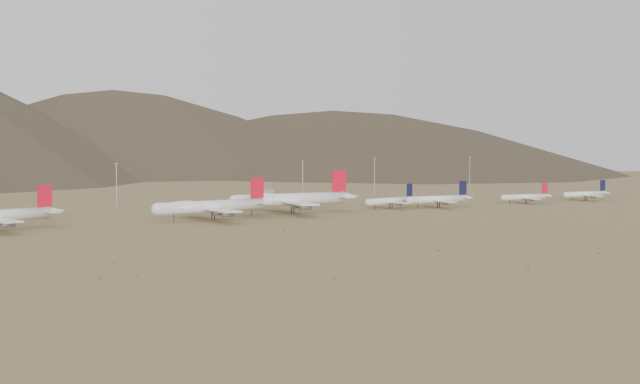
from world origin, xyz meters
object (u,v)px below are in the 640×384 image
widebody_centre (212,206)px  narrowbody_a (391,201)px  widebody_east (291,199)px  narrowbody_b (439,199)px  control_tower (265,193)px

widebody_centre → narrowbody_a: bearing=2.6°
widebody_centre → widebody_east: size_ratio=0.90×
widebody_centre → widebody_east: widebody_east is taller
narrowbody_a → narrowbody_b: size_ratio=0.90×
widebody_centre → control_tower: bearing=47.2°
widebody_centre → narrowbody_b: 143.42m
widebody_east → narrowbody_a: widebody_east is taller
widebody_east → narrowbody_a: bearing=5.1°
widebody_centre → narrowbody_a: size_ratio=1.66×
narrowbody_b → control_tower: narrowbody_b is taller
widebody_east → control_tower: 84.65m
narrowbody_a → control_tower: size_ratio=3.44×
widebody_centre → control_tower: size_ratio=5.72×
widebody_centre → narrowbody_b: (143.40, -1.51, -2.10)m
widebody_centre → widebody_east: (51.74, 11.00, 0.76)m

